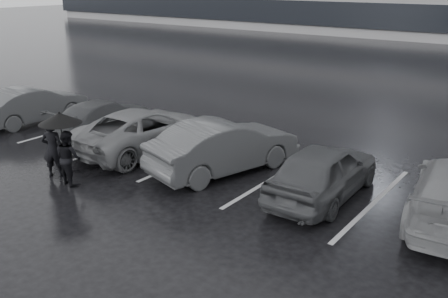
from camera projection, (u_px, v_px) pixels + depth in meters
ground at (201, 203)px, 12.15m from camera, size 160.00×160.00×0.00m
car_main at (323, 171)px, 12.26m from camera, size 1.73×4.08×1.38m
car_west_a at (224, 146)px, 13.92m from camera, size 2.75×4.73×1.47m
car_west_b at (144, 130)px, 15.64m from camera, size 2.29×4.84×1.33m
car_west_c at (104, 117)px, 17.38m from camera, size 1.96×4.20×1.19m
car_west_d at (34, 105)px, 18.72m from camera, size 1.64×4.13×1.34m
pedestrian_left at (53, 149)px, 13.53m from camera, size 0.69×0.65×1.58m
pedestrian_right at (69, 158)px, 13.06m from camera, size 0.78×0.64×1.46m
umbrella at (60, 118)px, 12.97m from camera, size 1.12×1.12×1.90m
stall_stripes at (233, 166)px, 14.50m from camera, size 19.72×5.00×0.00m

